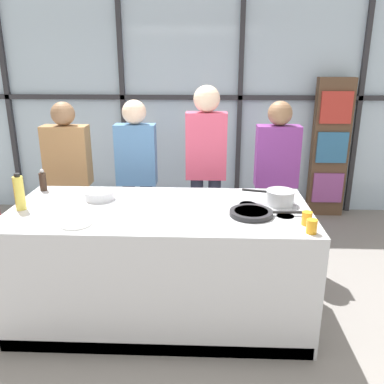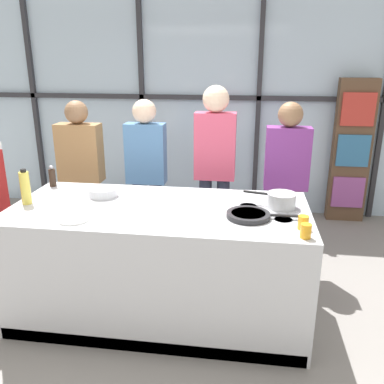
% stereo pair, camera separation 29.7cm
% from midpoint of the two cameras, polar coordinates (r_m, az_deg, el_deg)
% --- Properties ---
extents(ground_plane, '(18.00, 18.00, 0.00)m').
position_cam_midpoint_polar(ground_plane, '(3.56, -1.77, -16.38)').
color(ground_plane, gray).
extents(back_window_wall, '(6.40, 0.10, 2.80)m').
position_cam_midpoint_polar(back_window_wall, '(5.49, 2.66, 11.76)').
color(back_window_wall, silver).
rests_on(back_window_wall, ground_plane).
extents(bookshelf, '(0.46, 0.19, 1.80)m').
position_cam_midpoint_polar(bookshelf, '(5.56, 22.90, 5.19)').
color(bookshelf, brown).
rests_on(bookshelf, ground_plane).
extents(demo_island, '(2.29, 1.05, 0.93)m').
position_cam_midpoint_polar(demo_island, '(3.32, -1.83, -9.75)').
color(demo_island, silver).
rests_on(demo_island, ground_plane).
extents(spectator_far_left, '(0.44, 0.23, 1.63)m').
position_cam_midpoint_polar(spectator_far_left, '(4.30, -13.37, 2.92)').
color(spectator_far_left, black).
rests_on(spectator_far_left, ground_plane).
extents(spectator_center_left, '(0.39, 0.23, 1.66)m').
position_cam_midpoint_polar(spectator_center_left, '(4.09, -4.37, 3.09)').
color(spectator_center_left, '#232838').
rests_on(spectator_center_left, ground_plane).
extents(spectator_center_right, '(0.39, 0.25, 1.79)m').
position_cam_midpoint_polar(spectator_center_right, '(3.98, 5.35, 4.04)').
color(spectator_center_right, '#232838').
rests_on(spectator_center_right, ground_plane).
extents(spectator_far_right, '(0.42, 0.23, 1.65)m').
position_cam_midpoint_polar(spectator_far_right, '(4.04, 15.11, 2.11)').
color(spectator_far_right, '#47382D').
rests_on(spectator_far_right, ground_plane).
extents(frying_pan, '(0.57, 0.32, 0.04)m').
position_cam_midpoint_polar(frying_pan, '(2.97, 10.91, -3.23)').
color(frying_pan, '#232326').
rests_on(frying_pan, demo_island).
extents(saucepan, '(0.41, 0.22, 0.11)m').
position_cam_midpoint_polar(saucepan, '(3.21, 15.03, -1.10)').
color(saucepan, silver).
rests_on(saucepan, demo_island).
extents(white_plate, '(0.23, 0.23, 0.01)m').
position_cam_midpoint_polar(white_plate, '(2.96, -13.54, -3.79)').
color(white_plate, white).
rests_on(white_plate, demo_island).
extents(mixing_bowl, '(0.24, 0.24, 0.07)m').
position_cam_midpoint_polar(mixing_bowl, '(3.41, -9.96, -0.02)').
color(mixing_bowl, silver).
rests_on(mixing_bowl, demo_island).
extents(oil_bottle, '(0.08, 0.08, 0.28)m').
position_cam_midpoint_polar(oil_bottle, '(3.36, -20.06, 0.56)').
color(oil_bottle, '#E0CC4C').
rests_on(oil_bottle, demo_island).
extents(pepper_grinder, '(0.06, 0.06, 0.19)m').
position_cam_midpoint_polar(pepper_grinder, '(3.77, -16.93, 2.00)').
color(pepper_grinder, '#332319').
rests_on(pepper_grinder, demo_island).
extents(juice_glass_near, '(0.07, 0.07, 0.09)m').
position_cam_midpoint_polar(juice_glass_near, '(2.73, 18.73, -5.26)').
color(juice_glass_near, orange).
rests_on(juice_glass_near, demo_island).
extents(juice_glass_far, '(0.07, 0.07, 0.09)m').
position_cam_midpoint_polar(juice_glass_far, '(2.86, 18.25, -4.15)').
color(juice_glass_far, orange).
rests_on(juice_glass_far, demo_island).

